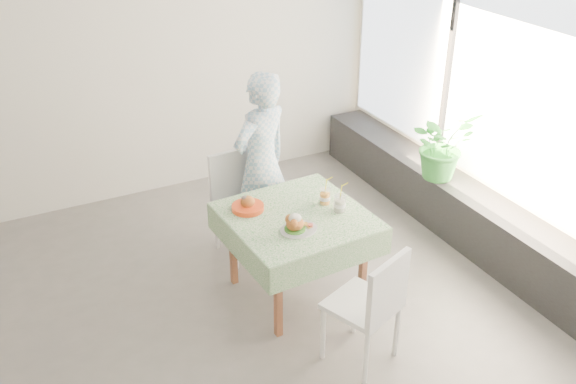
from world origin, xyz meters
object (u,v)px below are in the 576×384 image
juice_cup_orange (325,197)px  potted_plant (442,145)px  diner (261,164)px  cafe_table (296,245)px  chair_far (244,223)px  chair_near (362,326)px  main_dish (297,225)px

juice_cup_orange → potted_plant: 1.47m
diner → juice_cup_orange: (0.22, -0.73, -0.02)m
cafe_table → chair_far: size_ratio=1.18×
chair_near → main_dish: chair_near is taller
cafe_table → potted_plant: (1.71, 0.39, 0.37)m
diner → chair_near: bearing=69.5°
chair_near → main_dish: 0.86m
potted_plant → chair_near: bearing=-142.3°
cafe_table → chair_near: size_ratio=1.19×
chair_far → potted_plant: 1.96m
main_dish → potted_plant: (1.82, 0.60, 0.04)m
cafe_table → juice_cup_orange: size_ratio=4.22×
juice_cup_orange → main_dish: bearing=-145.8°
main_dish → juice_cup_orange: 0.47m
cafe_table → diner: size_ratio=0.66×
chair_near → potted_plant: bearing=37.7°
chair_near → main_dish: size_ratio=3.19×
chair_far → juice_cup_orange: juice_cup_orange is taller
cafe_table → diner: (0.06, 0.79, 0.36)m
diner → juice_cup_orange: bearing=86.0°
chair_near → diner: size_ratio=0.56×
cafe_table → main_dish: (-0.11, -0.21, 0.33)m
main_dish → potted_plant: bearing=18.3°
main_dish → chair_far: bearing=91.3°
main_dish → juice_cup_orange: size_ratio=1.11×
chair_near → diner: 1.75m
chair_near → juice_cup_orange: size_ratio=3.54×
cafe_table → potted_plant: potted_plant is taller
chair_near → chair_far: bearing=96.7°
potted_plant → cafe_table: bearing=-167.1°
diner → potted_plant: size_ratio=2.52×
diner → potted_plant: (1.65, -0.39, 0.00)m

